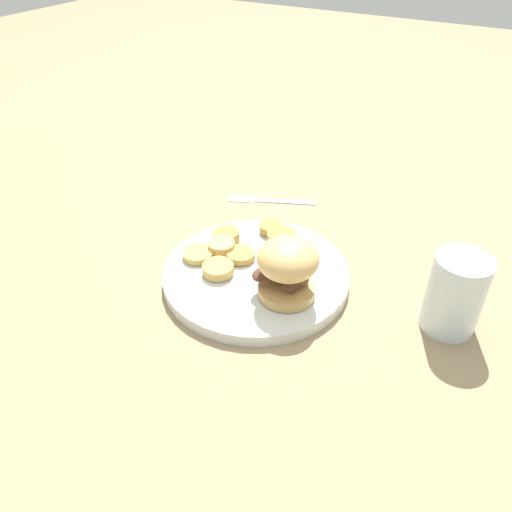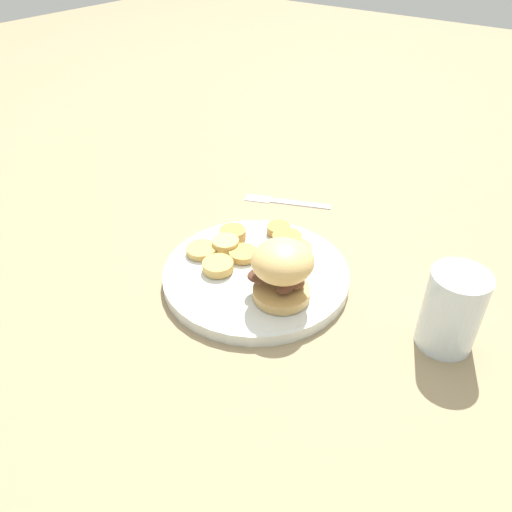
{
  "view_description": "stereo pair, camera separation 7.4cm",
  "coord_description": "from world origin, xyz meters",
  "px_view_note": "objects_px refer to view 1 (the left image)",
  "views": [
    {
      "loc": [
        0.52,
        0.29,
        0.49
      ],
      "look_at": [
        0.0,
        0.0,
        0.04
      ],
      "focal_mm": 35.0,
      "sensor_mm": 36.0,
      "label": 1
    },
    {
      "loc": [
        0.48,
        0.36,
        0.49
      ],
      "look_at": [
        0.0,
        0.0,
        0.04
      ],
      "focal_mm": 35.0,
      "sensor_mm": 36.0,
      "label": 2
    }
  ],
  "objects_px": {
    "drinking_glass": "(455,294)",
    "sandwich": "(287,267)",
    "fork": "(271,200)",
    "dinner_plate": "(256,274)"
  },
  "relations": [
    {
      "from": "drinking_glass",
      "to": "sandwich",
      "type": "bearing_deg",
      "value": -71.77
    },
    {
      "from": "fork",
      "to": "drinking_glass",
      "type": "xyz_separation_m",
      "value": [
        0.18,
        0.37,
        0.05
      ]
    },
    {
      "from": "sandwich",
      "to": "fork",
      "type": "xyz_separation_m",
      "value": [
        -0.25,
        -0.16,
        -0.07
      ]
    },
    {
      "from": "dinner_plate",
      "to": "sandwich",
      "type": "xyz_separation_m",
      "value": [
        0.03,
        0.06,
        0.06
      ]
    },
    {
      "from": "fork",
      "to": "drinking_glass",
      "type": "bearing_deg",
      "value": 64.29
    },
    {
      "from": "dinner_plate",
      "to": "fork",
      "type": "bearing_deg",
      "value": -157.05
    },
    {
      "from": "sandwich",
      "to": "drinking_glass",
      "type": "xyz_separation_m",
      "value": [
        -0.07,
        0.21,
        -0.01
      ]
    },
    {
      "from": "dinner_plate",
      "to": "sandwich",
      "type": "height_order",
      "value": "sandwich"
    },
    {
      "from": "fork",
      "to": "dinner_plate",
      "type": "bearing_deg",
      "value": 22.95
    },
    {
      "from": "dinner_plate",
      "to": "fork",
      "type": "xyz_separation_m",
      "value": [
        -0.22,
        -0.09,
        -0.01
      ]
    }
  ]
}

